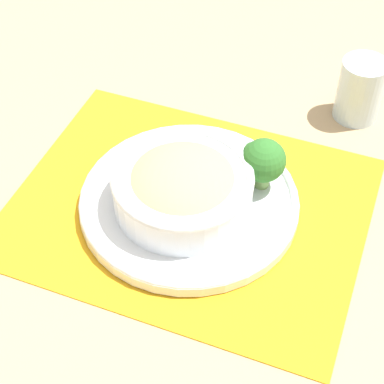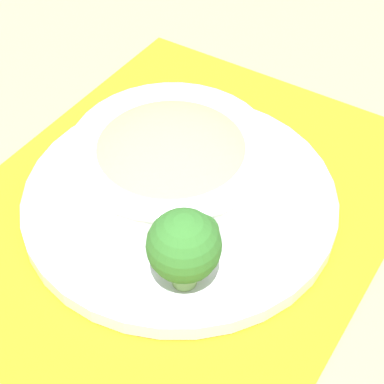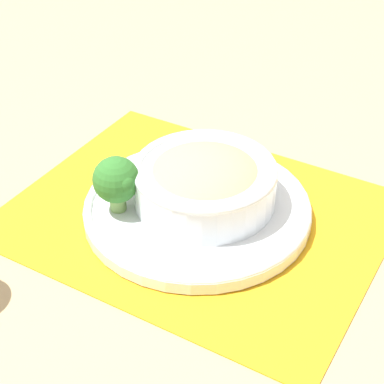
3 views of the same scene
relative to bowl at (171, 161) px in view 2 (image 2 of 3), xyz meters
name	(u,v)px [view 2 (image 2 of 3)]	position (x,y,z in m)	size (l,w,h in m)	color
ground_plane	(180,208)	(0.01, 0.01, -0.05)	(4.00, 4.00, 0.00)	tan
placemat	(180,207)	(0.01, 0.01, -0.05)	(0.51, 0.41, 0.00)	orange
plate	(180,197)	(0.01, 0.01, -0.04)	(0.30, 0.30, 0.02)	silver
bowl	(171,161)	(0.00, 0.00, 0.00)	(0.19, 0.19, 0.07)	silver
broccoli_floret	(184,246)	(0.09, 0.06, 0.01)	(0.06, 0.06, 0.08)	#759E51
carrot_slice_near	(229,210)	(0.01, 0.06, -0.03)	(0.05, 0.05, 0.01)	orange
carrot_slice_middle	(233,200)	(-0.01, 0.06, -0.03)	(0.05, 0.05, 0.01)	orange
carrot_slice_far	(234,190)	(-0.02, 0.06, -0.03)	(0.05, 0.05, 0.01)	orange
carrot_slice_extra	(231,180)	(-0.03, 0.05, -0.03)	(0.05, 0.05, 0.01)	orange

